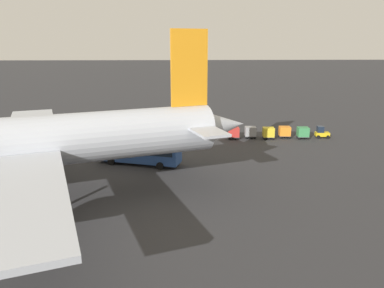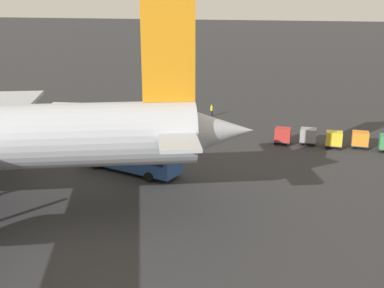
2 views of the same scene
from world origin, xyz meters
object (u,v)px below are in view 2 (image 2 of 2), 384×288
(shuttle_bus_far, at_px, (129,154))
(cargo_cart_red, at_px, (283,135))
(cargo_cart_orange, at_px, (360,139))
(cargo_cart_grey, at_px, (308,135))
(worker_person, at_px, (212,110))
(shuttle_bus_near, at_px, (86,114))
(cargo_cart_yellow, at_px, (334,139))

(shuttle_bus_far, xyz_separation_m, cargo_cart_red, (-15.25, -13.46, -0.67))
(cargo_cart_orange, relative_size, cargo_cart_grey, 1.00)
(worker_person, height_order, cargo_cart_orange, cargo_cart_orange)
(cargo_cart_red, bearing_deg, shuttle_bus_near, -4.11)
(cargo_cart_grey, bearing_deg, cargo_cart_orange, 179.46)
(cargo_cart_red, bearing_deg, worker_person, -47.23)
(shuttle_bus_near, bearing_deg, cargo_cart_grey, 169.34)
(shuttle_bus_near, xyz_separation_m, cargo_cart_yellow, (-33.45, 2.21, -0.70))
(shuttle_bus_near, distance_m, cargo_cart_red, 27.39)
(shuttle_bus_near, height_order, cargo_cart_orange, shuttle_bus_near)
(shuttle_bus_near, distance_m, cargo_cart_grey, 30.42)
(cargo_cart_grey, bearing_deg, shuttle_bus_far, 37.26)
(cargo_cart_red, bearing_deg, cargo_cart_grey, -171.07)
(cargo_cart_grey, distance_m, cargo_cart_red, 3.11)
(shuttle_bus_near, xyz_separation_m, cargo_cart_orange, (-36.52, 1.54, -0.70))
(worker_person, distance_m, cargo_cart_yellow, 21.63)
(shuttle_bus_near, bearing_deg, cargo_cart_red, 168.02)
(cargo_cart_grey, height_order, cargo_cart_red, same)
(worker_person, xyz_separation_m, cargo_cart_red, (-11.43, 12.36, 0.32))
(worker_person, distance_m, cargo_cart_red, 16.84)
(cargo_cart_orange, bearing_deg, worker_person, -30.03)
(cargo_cart_grey, bearing_deg, worker_person, -39.31)
(shuttle_bus_far, distance_m, worker_person, 26.11)
(shuttle_bus_near, height_order, worker_person, shuttle_bus_near)
(shuttle_bus_near, xyz_separation_m, shuttle_bus_far, (-12.06, 15.42, -0.04))
(shuttle_bus_near, distance_m, cargo_cart_orange, 36.56)
(shuttle_bus_near, height_order, shuttle_bus_far, shuttle_bus_near)
(cargo_cart_grey, bearing_deg, cargo_cart_red, 8.93)
(cargo_cart_yellow, distance_m, cargo_cart_red, 6.15)
(cargo_cart_orange, bearing_deg, cargo_cart_yellow, 12.30)
(cargo_cart_orange, distance_m, cargo_cart_red, 9.22)
(shuttle_bus_near, relative_size, cargo_cart_yellow, 5.12)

